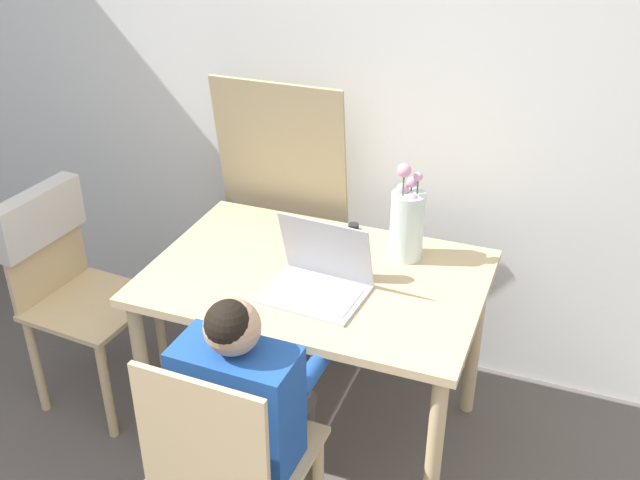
% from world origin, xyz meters
% --- Properties ---
extents(wall_back, '(6.40, 0.05, 2.50)m').
position_xyz_m(wall_back, '(0.00, 2.23, 1.25)').
color(wall_back, white).
rests_on(wall_back, ground_plane).
extents(dining_table, '(1.12, 0.77, 0.71)m').
position_xyz_m(dining_table, '(-0.02, 1.59, 0.62)').
color(dining_table, '#D6B784').
rests_on(dining_table, ground_plane).
extents(chair_occupied, '(0.41, 0.41, 0.87)m').
position_xyz_m(chair_occupied, '(-0.02, 0.92, 0.46)').
color(chair_occupied, '#D6B784').
rests_on(chair_occupied, ground_plane).
extents(chair_spare, '(0.46, 0.43, 0.88)m').
position_xyz_m(chair_spare, '(-1.01, 1.49, 0.59)').
color(chair_spare, '#D6B784').
rests_on(chair_spare, ground_plane).
extents(person_seated, '(0.35, 0.43, 0.98)m').
position_xyz_m(person_seated, '(-0.02, 1.04, 0.61)').
color(person_seated, '#1E4C9E').
rests_on(person_seated, ground_plane).
extents(laptop, '(0.33, 0.27, 0.24)m').
position_xyz_m(laptop, '(0.02, 1.50, 0.77)').
color(laptop, '#B2B2B7').
rests_on(laptop, dining_table).
extents(flower_vase, '(0.12, 0.12, 0.36)m').
position_xyz_m(flower_vase, '(0.23, 1.81, 0.85)').
color(flower_vase, silver).
rests_on(flower_vase, dining_table).
extents(water_bottle, '(0.06, 0.06, 0.21)m').
position_xyz_m(water_bottle, '(0.10, 1.61, 0.81)').
color(water_bottle, silver).
rests_on(water_bottle, dining_table).
extents(cardboard_panel, '(0.53, 0.19, 1.22)m').
position_xyz_m(cardboard_panel, '(-0.34, 2.08, 0.61)').
color(cardboard_panel, tan).
rests_on(cardboard_panel, ground_plane).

